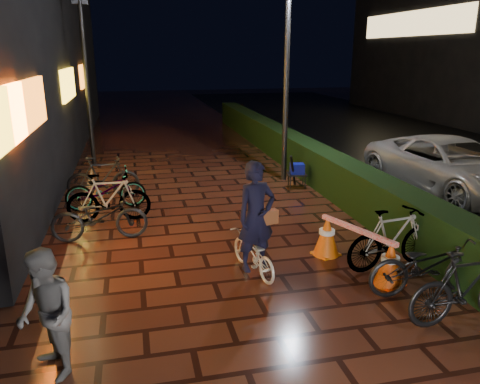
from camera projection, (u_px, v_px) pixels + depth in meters
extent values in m
plane|color=#381911|center=(257.00, 296.00, 7.03)|extent=(80.00, 80.00, 0.00)
cube|color=black|center=(292.00, 150.00, 15.06)|extent=(0.70, 20.00, 1.00)
imported|color=#5E5E61|center=(46.00, 315.00, 5.11)|extent=(0.85, 0.92, 1.52)
imported|color=#ACACB1|center=(451.00, 166.00, 12.08)|extent=(2.81, 5.22, 1.39)
cube|color=yellow|center=(8.00, 116.00, 6.94)|extent=(0.08, 2.00, 0.90)
cube|color=orange|center=(28.00, 106.00, 8.34)|extent=(0.08, 3.00, 0.90)
cube|color=yellow|center=(68.00, 84.00, 13.94)|extent=(0.08, 2.80, 0.90)
cube|color=orange|center=(83.00, 76.00, 18.60)|extent=(0.08, 2.20, 0.90)
cube|color=#FFD88C|center=(412.00, 23.00, 25.29)|extent=(0.06, 10.00, 1.30)
cylinder|color=black|center=(286.00, 83.00, 12.68)|extent=(0.15, 0.15, 5.41)
cylinder|color=black|center=(87.00, 84.00, 14.35)|extent=(0.18, 0.18, 5.14)
imported|color=white|center=(253.00, 253.00, 7.68)|extent=(0.78, 1.41, 0.70)
imported|color=black|center=(256.00, 217.00, 7.40)|extent=(0.74, 0.58, 1.79)
cube|color=brown|center=(268.00, 217.00, 7.48)|extent=(0.33, 0.21, 0.23)
cone|color=#DF480B|center=(390.00, 263.00, 7.27)|extent=(0.47, 0.47, 0.75)
cone|color=#D9560B|center=(327.00, 235.00, 8.36)|extent=(0.47, 0.47, 0.75)
cube|color=#FA3F0D|center=(388.00, 284.00, 7.37)|extent=(0.52, 0.52, 0.03)
cube|color=orange|center=(326.00, 254.00, 8.46)|extent=(0.52, 0.52, 0.03)
cube|color=red|center=(358.00, 230.00, 7.72)|extent=(0.65, 1.51, 0.07)
cube|color=black|center=(297.00, 174.00, 12.57)|extent=(0.57, 0.49, 0.04)
cylinder|color=black|center=(290.00, 183.00, 12.46)|extent=(0.03, 0.03, 0.35)
cylinder|color=black|center=(305.00, 183.00, 12.48)|extent=(0.03, 0.03, 0.35)
cylinder|color=black|center=(288.00, 180.00, 12.78)|extent=(0.03, 0.03, 0.35)
cylinder|color=black|center=(303.00, 179.00, 12.80)|extent=(0.03, 0.03, 0.35)
cube|color=#0C149F|center=(297.00, 169.00, 12.53)|extent=(0.41, 0.37, 0.27)
cylinder|color=black|center=(293.00, 171.00, 12.40)|extent=(0.30, 0.32, 0.88)
imported|color=black|center=(106.00, 189.00, 10.80)|extent=(1.86, 0.76, 0.95)
imported|color=black|center=(99.00, 216.00, 9.01)|extent=(1.82, 0.65, 0.95)
imported|color=black|center=(103.00, 178.00, 11.59)|extent=(1.76, 0.50, 1.06)
imported|color=black|center=(109.00, 198.00, 9.99)|extent=(1.78, 0.58, 1.06)
imported|color=black|center=(467.00, 287.00, 6.20)|extent=(1.78, 0.56, 1.06)
imported|color=black|center=(427.00, 265.00, 6.95)|extent=(1.87, 0.80, 0.95)
imported|color=black|center=(393.00, 238.00, 7.81)|extent=(1.82, 0.74, 1.06)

